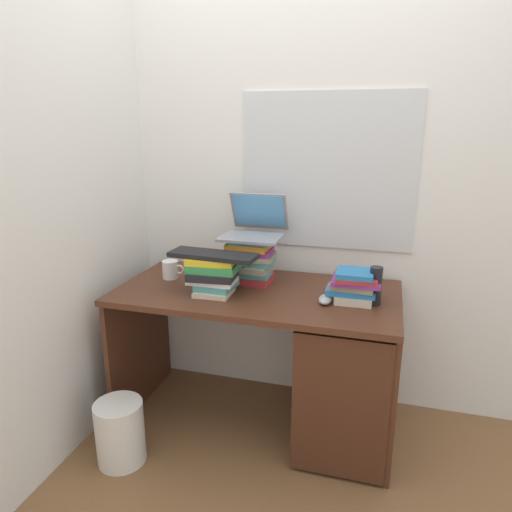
{
  "coord_description": "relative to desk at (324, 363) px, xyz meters",
  "views": [
    {
      "loc": [
        0.59,
        -2.07,
        1.53
      ],
      "look_at": [
        -0.0,
        -0.02,
        0.92
      ],
      "focal_mm": 32.5,
      "sensor_mm": 36.0,
      "label": 1
    }
  ],
  "objects": [
    {
      "name": "book_stack_side",
      "position": [
        0.12,
        0.01,
        0.41
      ],
      "size": [
        0.24,
        0.19,
        0.15
      ],
      "color": "beige",
      "rests_on": "desk"
    },
    {
      "name": "laptop",
      "position": [
        -0.41,
        0.2,
        0.62
      ],
      "size": [
        0.3,
        0.32,
        0.21
      ],
      "color": "gray",
      "rests_on": "book_stack_tall"
    },
    {
      "name": "water_bottle",
      "position": [
        0.22,
        -0.0,
        0.42
      ],
      "size": [
        0.06,
        0.06,
        0.18
      ],
      "primitive_type": "cylinder",
      "color": "black",
      "rests_on": "desk"
    },
    {
      "name": "wall_back",
      "position": [
        -0.34,
        0.42,
        0.9
      ],
      "size": [
        6.0,
        0.06,
        2.6
      ],
      "color": "white",
      "rests_on": "ground"
    },
    {
      "name": "ground_plane",
      "position": [
        -0.35,
        0.03,
        -0.4
      ],
      "size": [
        6.0,
        6.0,
        0.0
      ],
      "primitive_type": "plane",
      "color": "brown"
    },
    {
      "name": "wastebasket",
      "position": [
        -0.87,
        -0.45,
        -0.25
      ],
      "size": [
        0.22,
        0.22,
        0.3
      ],
      "primitive_type": "cylinder",
      "color": "silver",
      "rests_on": "ground"
    },
    {
      "name": "desk",
      "position": [
        0.0,
        0.0,
        0.0
      ],
      "size": [
        1.38,
        0.69,
        0.74
      ],
      "color": "#4C2819",
      "rests_on": "ground"
    },
    {
      "name": "computer_mouse",
      "position": [
        -0.0,
        -0.05,
        0.35
      ],
      "size": [
        0.06,
        0.1,
        0.04
      ],
      "primitive_type": "ellipsoid",
      "color": "#A5A8AD",
      "rests_on": "desk"
    },
    {
      "name": "mug",
      "position": [
        -0.84,
        0.08,
        0.38
      ],
      "size": [
        0.12,
        0.08,
        0.1
      ],
      "color": "white",
      "rests_on": "desk"
    },
    {
      "name": "book_stack_tall",
      "position": [
        -0.41,
        0.14,
        0.45
      ],
      "size": [
        0.25,
        0.2,
        0.23
      ],
      "color": "#B22D33",
      "rests_on": "desk"
    },
    {
      "name": "book_stack_keyboard_riser",
      "position": [
        -0.54,
        -0.07,
        0.43
      ],
      "size": [
        0.25,
        0.2,
        0.18
      ],
      "color": "beige",
      "rests_on": "desk"
    },
    {
      "name": "wall_left",
      "position": [
        -1.16,
        0.03,
        0.9
      ],
      "size": [
        0.05,
        6.0,
        2.6
      ],
      "primitive_type": "cube",
      "color": "silver",
      "rests_on": "ground"
    },
    {
      "name": "keyboard",
      "position": [
        -0.54,
        -0.07,
        0.53
      ],
      "size": [
        0.43,
        0.17,
        0.02
      ],
      "primitive_type": "cube",
      "rotation": [
        0.0,
        0.0,
        -0.06
      ],
      "color": "black",
      "rests_on": "book_stack_keyboard_riser"
    }
  ]
}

